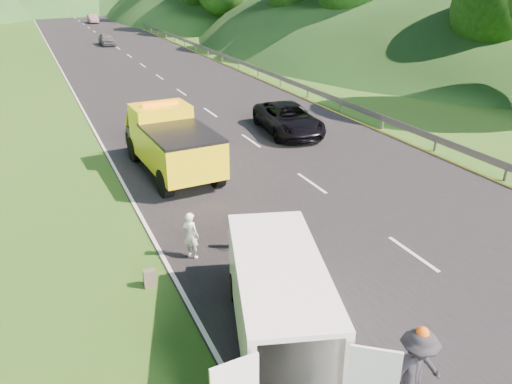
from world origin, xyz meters
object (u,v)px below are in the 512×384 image
tow_truck (171,142)px  child (242,250)px  white_van (278,293)px  woman (192,257)px  passing_suv (288,133)px  suitcase (150,278)px

tow_truck → child: size_ratio=6.36×
white_van → tow_truck: bearing=104.3°
white_van → woman: (-0.73, 4.17, -1.18)m
tow_truck → woman: size_ratio=4.52×
passing_suv → white_van: bearing=-111.6°
white_van → child: 4.16m
woman → passing_suv: 12.95m
woman → passing_suv: (8.43, 9.83, 0.00)m
suitcase → woman: bearing=33.4°
tow_truck → child: (0.14, -7.15, -1.36)m
tow_truck → suitcase: bearing=-113.0°
child → suitcase: size_ratio=1.98×
tow_truck → white_van: (-0.65, -11.06, -0.17)m
tow_truck → passing_suv: tow_truck is taller
child → passing_suv: passing_suv is taller
tow_truck → suitcase: (-2.87, -7.88, -1.10)m
white_van → woman: size_ratio=4.38×
suitcase → child: bearing=13.6°
white_van → suitcase: 3.99m
white_van → passing_suv: white_van is taller
white_van → woman: white_van is taller
passing_suv → woman: bearing=-123.4°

